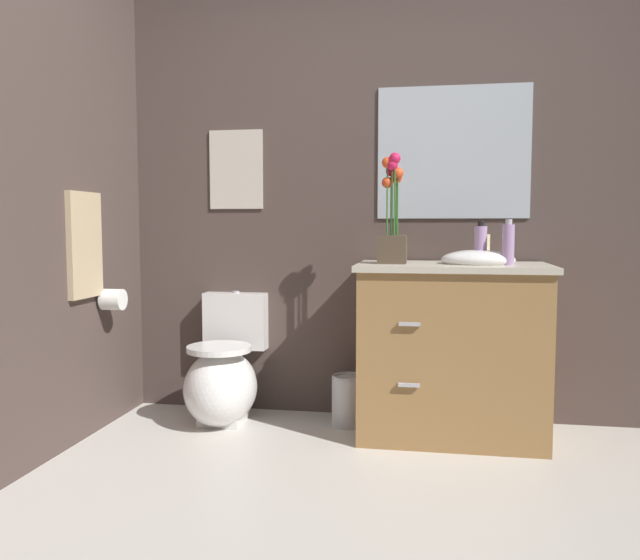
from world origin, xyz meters
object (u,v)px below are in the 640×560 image
at_px(toilet, 223,378).
at_px(vanity_cabinet, 452,348).
at_px(lotion_bottle, 508,244).
at_px(wall_poster, 236,170).
at_px(toilet_paper_roll, 113,299).
at_px(hand_wash_bottle, 483,248).
at_px(flower_vase, 392,224).
at_px(soap_bottle, 481,244).
at_px(hanging_towel, 85,245).
at_px(wall_mirror, 453,152).
at_px(trash_bin, 349,400).

height_order(toilet, vanity_cabinet, vanity_cabinet).
height_order(lotion_bottle, wall_poster, wall_poster).
distance_m(toilet, toilet_paper_roll, 0.71).
height_order(hand_wash_bottle, toilet_paper_roll, hand_wash_bottle).
bearing_deg(vanity_cabinet, wall_poster, 166.29).
height_order(vanity_cabinet, lotion_bottle, lotion_bottle).
bearing_deg(flower_vase, vanity_cabinet, 3.88).
relative_size(flower_vase, toilet_paper_roll, 4.95).
relative_size(wall_poster, toilet_paper_roll, 4.01).
bearing_deg(soap_bottle, wall_poster, 167.42).
distance_m(hand_wash_bottle, toilet_paper_roll, 1.92).
xyz_separation_m(toilet, hanging_towel, (-0.58, -0.36, 0.72)).
xyz_separation_m(vanity_cabinet, soap_bottle, (0.13, -0.00, 0.52)).
relative_size(wall_mirror, toilet_paper_roll, 7.27).
bearing_deg(hand_wash_bottle, trash_bin, -176.95).
bearing_deg(toilet, hanging_towel, -148.33).
xyz_separation_m(flower_vase, toilet_paper_roll, (-1.43, -0.15, -0.39)).
xyz_separation_m(vanity_cabinet, flower_vase, (-0.30, -0.02, 0.62)).
height_order(toilet, hand_wash_bottle, hand_wash_bottle).
bearing_deg(lotion_bottle, wall_poster, 166.19).
relative_size(wall_poster, wall_mirror, 0.55).
distance_m(wall_mirror, toilet_paper_roll, 1.95).
relative_size(toilet, hand_wash_bottle, 4.09).
relative_size(vanity_cabinet, flower_vase, 1.93).
height_order(soap_bottle, hanging_towel, hanging_towel).
bearing_deg(wall_mirror, hand_wash_bottle, -49.34).
height_order(hand_wash_bottle, wall_mirror, wall_mirror).
height_order(trash_bin, wall_mirror, wall_mirror).
distance_m(vanity_cabinet, toilet_paper_roll, 1.75).
bearing_deg(vanity_cabinet, flower_vase, -176.12).
height_order(vanity_cabinet, flower_vase, flower_vase).
bearing_deg(hanging_towel, toilet_paper_roll, 71.26).
bearing_deg(wall_mirror, vanity_cabinet, -89.48).
bearing_deg(trash_bin, vanity_cabinet, -8.75).
distance_m(vanity_cabinet, wall_mirror, 1.04).
bearing_deg(toilet_paper_roll, vanity_cabinet, 5.61).
height_order(flower_vase, toilet_paper_roll, flower_vase).
distance_m(vanity_cabinet, hand_wash_bottle, 0.54).
relative_size(flower_vase, wall_poster, 1.23).
height_order(flower_vase, trash_bin, flower_vase).
relative_size(toilet, toilet_paper_roll, 6.27).
distance_m(toilet, hand_wash_bottle, 1.53).
bearing_deg(flower_vase, wall_poster, 160.81).
bearing_deg(wall_poster, lotion_bottle, -13.81).
distance_m(trash_bin, hanging_towel, 1.56).
height_order(soap_bottle, hand_wash_bottle, soap_bottle).
relative_size(toilet, wall_poster, 1.56).
bearing_deg(toilet, lotion_bottle, -3.56).
xyz_separation_m(hand_wash_bottle, trash_bin, (-0.68, -0.04, -0.81)).
bearing_deg(toilet, wall_poster, 90.00).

